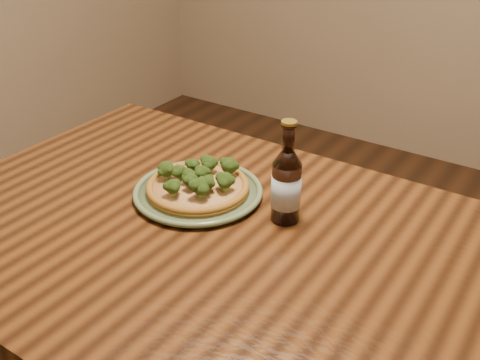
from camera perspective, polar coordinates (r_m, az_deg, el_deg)
The scene contains 4 objects.
table at distance 1.19m, azimuth 2.70°, elevation -11.05°, with size 1.60×0.90×0.75m.
plate at distance 1.32m, azimuth -4.28°, elevation -1.20°, with size 0.30×0.30×0.02m.
pizza at distance 1.31m, azimuth -4.26°, elevation -0.45°, with size 0.24×0.24×0.07m.
beer_bottle at distance 1.19m, azimuth 4.72°, elevation -0.49°, with size 0.06×0.06×0.23m.
Camera 1 is at (0.46, -0.68, 1.42)m, focal length 42.00 mm.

